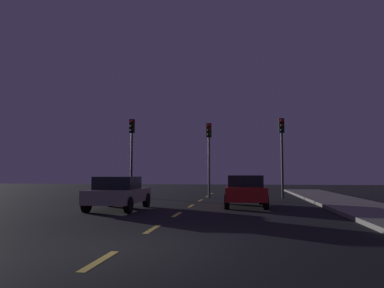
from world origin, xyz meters
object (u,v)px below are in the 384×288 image
traffic_signal_left (132,143)px  traffic_signal_right (282,142)px  car_stopped_ahead (245,191)px  car_adjacent_lane (119,193)px  traffic_signal_center (209,145)px

traffic_signal_left → traffic_signal_right: bearing=-0.0°
car_stopped_ahead → car_adjacent_lane: (-5.34, -2.25, -0.02)m
car_stopped_ahead → traffic_signal_center: bearing=110.3°
traffic_signal_left → traffic_signal_right: traffic_signal_left is taller
car_stopped_ahead → car_adjacent_lane: bearing=-157.2°
traffic_signal_center → car_adjacent_lane: (-3.09, -8.33, -2.62)m
traffic_signal_left → car_adjacent_lane: 9.03m
traffic_signal_center → car_stopped_ahead: traffic_signal_center is taller
traffic_signal_right → car_adjacent_lane: size_ratio=1.27×
car_adjacent_lane → traffic_signal_left: bearing=103.6°
traffic_signal_center → car_adjacent_lane: size_ratio=1.21×
traffic_signal_center → car_stopped_ahead: size_ratio=1.19×
traffic_signal_left → traffic_signal_center: bearing=-0.0°
traffic_signal_left → traffic_signal_center: (5.11, -0.00, -0.23)m
traffic_signal_left → car_adjacent_lane: traffic_signal_left is taller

